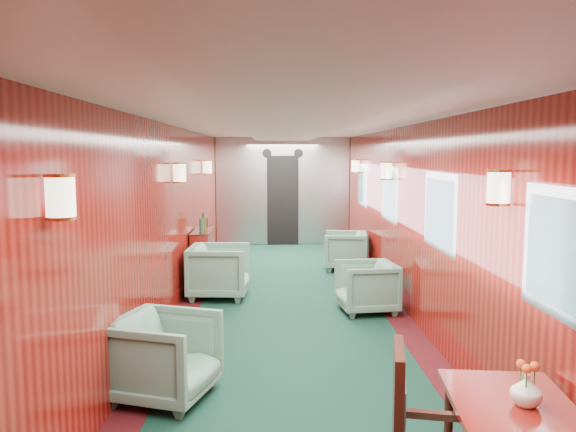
{
  "coord_description": "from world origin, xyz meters",
  "views": [
    {
      "loc": [
        -0.21,
        -6.66,
        2.04
      ],
      "look_at": [
        0.0,
        1.34,
        1.15
      ],
      "focal_mm": 35.0,
      "sensor_mm": 36.0,
      "label": 1
    }
  ],
  "objects_px": {
    "dining_table": "(513,423)",
    "armchair_left_near": "(165,357)",
    "armchair_left_far": "(219,271)",
    "armchair_right_near": "(366,287)",
    "armchair_right_far": "(345,250)",
    "credenza": "(203,255)"
  },
  "relations": [
    {
      "from": "armchair_left_near",
      "to": "armchair_right_far",
      "type": "relative_size",
      "value": 1.06
    },
    {
      "from": "dining_table",
      "to": "armchair_right_near",
      "type": "distance_m",
      "value": 4.2
    },
    {
      "from": "dining_table",
      "to": "armchair_right_far",
      "type": "bearing_deg",
      "value": 96.58
    },
    {
      "from": "dining_table",
      "to": "armchair_right_near",
      "type": "relative_size",
      "value": 1.37
    },
    {
      "from": "credenza",
      "to": "armchair_left_near",
      "type": "xyz_separation_m",
      "value": [
        0.22,
        -4.31,
        -0.07
      ]
    },
    {
      "from": "armchair_right_far",
      "to": "credenza",
      "type": "bearing_deg",
      "value": -61.61
    },
    {
      "from": "dining_table",
      "to": "armchair_left_near",
      "type": "relative_size",
      "value": 1.26
    },
    {
      "from": "armchair_left_near",
      "to": "armchair_right_near",
      "type": "relative_size",
      "value": 1.09
    },
    {
      "from": "armchair_left_near",
      "to": "armchair_left_far",
      "type": "xyz_separation_m",
      "value": [
        0.14,
        3.33,
        0.02
      ]
    },
    {
      "from": "armchair_right_near",
      "to": "armchair_right_far",
      "type": "height_order",
      "value": "armchair_right_far"
    },
    {
      "from": "dining_table",
      "to": "armchair_right_far",
      "type": "xyz_separation_m",
      "value": [
        -0.03,
        6.88,
        -0.24
      ]
    },
    {
      "from": "dining_table",
      "to": "armchair_right_near",
      "type": "xyz_separation_m",
      "value": [
        -0.1,
        4.19,
        -0.25
      ]
    },
    {
      "from": "armchair_left_far",
      "to": "armchair_right_far",
      "type": "height_order",
      "value": "armchair_left_far"
    },
    {
      "from": "armchair_left_near",
      "to": "armchair_right_far",
      "type": "height_order",
      "value": "armchair_left_near"
    },
    {
      "from": "dining_table",
      "to": "armchair_left_far",
      "type": "bearing_deg",
      "value": 118.9
    },
    {
      "from": "dining_table",
      "to": "credenza",
      "type": "height_order",
      "value": "credenza"
    },
    {
      "from": "armchair_left_near",
      "to": "armchair_left_far",
      "type": "distance_m",
      "value": 3.33
    },
    {
      "from": "dining_table",
      "to": "armchair_left_near",
      "type": "height_order",
      "value": "armchair_left_near"
    },
    {
      "from": "armchair_left_far",
      "to": "armchair_right_near",
      "type": "distance_m",
      "value": 2.13
    },
    {
      "from": "dining_table",
      "to": "armchair_left_far",
      "type": "relative_size",
      "value": 1.18
    },
    {
      "from": "armchair_left_near",
      "to": "armchair_left_far",
      "type": "relative_size",
      "value": 0.94
    },
    {
      "from": "credenza",
      "to": "armchair_right_far",
      "type": "relative_size",
      "value": 1.5
    }
  ]
}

